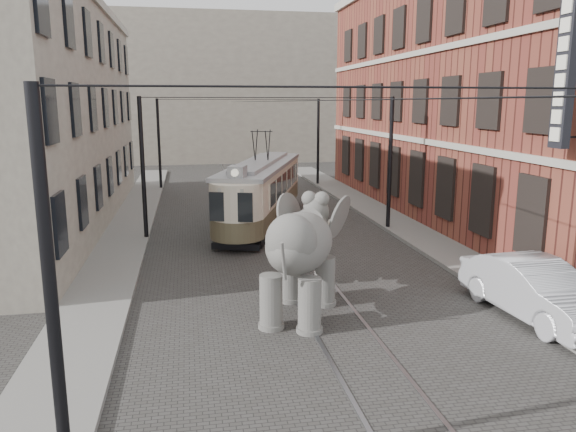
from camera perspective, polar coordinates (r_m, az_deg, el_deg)
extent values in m
plane|color=#3A3835|center=(18.72, 1.69, -6.17)|extent=(120.00, 120.00, 0.00)
cube|color=slate|center=(20.74, 18.19, -4.77)|extent=(2.00, 60.00, 0.15)
cube|color=slate|center=(18.54, -18.52, -6.74)|extent=(2.00, 60.00, 0.15)
cube|color=maroon|center=(30.25, 19.23, 11.54)|extent=(8.00, 26.00, 12.00)
cube|color=gray|center=(28.39, -25.48, 9.08)|extent=(7.00, 24.00, 10.00)
cube|color=gray|center=(57.56, -6.75, 12.86)|extent=(28.00, 10.00, 14.00)
imported|color=#AFAFB4|center=(16.38, 24.29, -6.96)|extent=(2.11, 4.95, 1.59)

